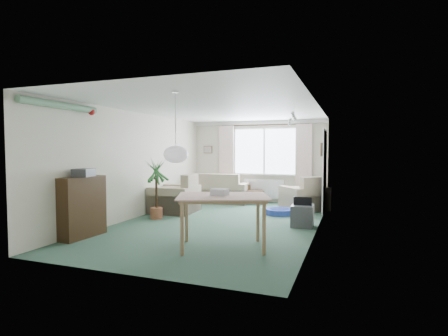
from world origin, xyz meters
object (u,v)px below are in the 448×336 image
(coffee_table, at_px, (248,197))
(pet_bed, at_px, (279,212))
(armchair_corner, at_px, (304,193))
(houseplant, at_px, (156,189))
(armchair_left, at_px, (175,193))
(sofa, at_px, (220,188))
(tv_cube, at_px, (303,216))
(bookshelf, at_px, (82,207))
(dining_table, at_px, (223,222))

(coffee_table, xyz_separation_m, pet_bed, (1.17, -1.34, -0.13))
(armchair_corner, height_order, houseplant, houseplant)
(armchair_left, bearing_deg, sofa, 163.05)
(sofa, xyz_separation_m, tv_cube, (2.73, -2.49, -0.21))
(houseplant, relative_size, tv_cube, 2.82)
(armchair_corner, distance_m, tv_cube, 2.05)
(sofa, xyz_separation_m, houseplant, (-0.45, -2.79, 0.24))
(coffee_table, bearing_deg, bookshelf, -109.58)
(coffee_table, xyz_separation_m, tv_cube, (1.87, -2.49, 0.02))
(bookshelf, bearing_deg, tv_cube, 35.04)
(houseplant, relative_size, dining_table, 1.03)
(armchair_left, xyz_separation_m, dining_table, (2.22, -2.58, -0.07))
(bookshelf, bearing_deg, dining_table, 7.95)
(dining_table, height_order, tv_cube, dining_table)
(armchair_corner, height_order, coffee_table, armchair_corner)
(bookshelf, distance_m, tv_cube, 4.18)
(sofa, bearing_deg, coffee_table, 176.06)
(armchair_corner, bearing_deg, sofa, -49.85)
(dining_table, relative_size, tv_cube, 2.73)
(armchair_corner, xyz_separation_m, tv_cube, (0.22, -2.03, -0.22))
(bookshelf, height_order, pet_bed, bookshelf)
(tv_cube, bearing_deg, sofa, 135.74)
(dining_table, distance_m, tv_cube, 2.23)
(dining_table, bearing_deg, houseplant, 142.61)
(coffee_table, relative_size, houseplant, 0.65)
(armchair_left, height_order, houseplant, houseplant)
(bookshelf, relative_size, dining_table, 0.83)
(armchair_left, relative_size, tv_cube, 2.23)
(dining_table, xyz_separation_m, pet_bed, (0.29, 3.14, -0.34))
(armchair_corner, relative_size, bookshelf, 0.91)
(armchair_left, distance_m, tv_cube, 3.26)
(armchair_corner, bearing_deg, dining_table, 40.00)
(bookshelf, xyz_separation_m, tv_cube, (3.54, 2.21, -0.32))
(houseplant, height_order, pet_bed, houseplant)
(armchair_corner, bearing_deg, houseplant, -1.17)
(armchair_left, bearing_deg, tv_cube, 76.40)
(coffee_table, bearing_deg, armchair_corner, -15.81)
(bookshelf, relative_size, pet_bed, 1.60)
(armchair_corner, relative_size, dining_table, 0.75)
(coffee_table, height_order, dining_table, dining_table)
(pet_bed, bearing_deg, bookshelf, -130.28)
(houseplant, distance_m, tv_cube, 3.23)
(armchair_left, xyz_separation_m, coffee_table, (1.33, 1.91, -0.28))
(houseplant, bearing_deg, coffee_table, 64.73)
(dining_table, bearing_deg, coffee_table, 101.20)
(armchair_left, height_order, dining_table, armchair_left)
(sofa, distance_m, tv_cube, 3.71)
(armchair_corner, bearing_deg, pet_bed, 22.47)
(sofa, xyz_separation_m, armchair_left, (-0.47, -1.91, 0.04))
(sofa, xyz_separation_m, bookshelf, (-0.81, -4.70, 0.11))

